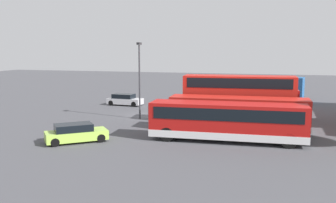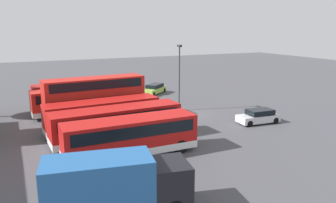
% 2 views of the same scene
% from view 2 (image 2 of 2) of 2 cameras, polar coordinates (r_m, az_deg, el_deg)
% --- Properties ---
extents(ground_plane, '(140.00, 140.00, 0.00)m').
position_cam_2_polar(ground_plane, '(37.44, 2.86, -2.29)').
color(ground_plane, '#47474C').
extents(bus_single_deck_near_end, '(2.71, 10.21, 2.95)m').
position_cam_2_polar(bus_single_deck_near_end, '(25.42, -6.35, -5.84)').
color(bus_single_deck_near_end, '#B71411').
rests_on(bus_single_deck_near_end, ground).
extents(bus_single_deck_second, '(3.18, 11.35, 2.95)m').
position_cam_2_polar(bus_single_deck_second, '(28.89, -8.67, -3.62)').
color(bus_single_deck_second, '#B71411').
rests_on(bus_single_deck_second, ground).
extents(bus_single_deck_third, '(3.26, 10.80, 2.95)m').
position_cam_2_polar(bus_single_deck_third, '(31.84, -11.05, -2.18)').
color(bus_single_deck_third, '#B71411').
rests_on(bus_single_deck_third, ground).
extents(bus_double_decker_fourth, '(3.27, 10.44, 4.55)m').
position_cam_2_polar(bus_double_decker_fourth, '(35.43, -12.37, 0.64)').
color(bus_double_decker_fourth, red).
rests_on(bus_double_decker_fourth, ground).
extents(bus_single_deck_fifth, '(3.01, 11.73, 2.95)m').
position_cam_2_polar(bus_single_deck_fifth, '(38.84, -13.91, 0.36)').
color(bus_single_deck_fifth, red).
rests_on(bus_single_deck_fifth, ground).
extents(bus_single_deck_sixth, '(3.14, 11.93, 2.95)m').
position_cam_2_polar(bus_single_deck_sixth, '(42.49, -14.32, 1.38)').
color(bus_single_deck_sixth, '#B71411').
rests_on(bus_single_deck_sixth, ground).
extents(box_truck_blue, '(3.77, 7.82, 3.20)m').
position_cam_2_polar(box_truck_blue, '(17.95, -9.04, -13.79)').
color(box_truck_blue, '#235999').
rests_on(box_truck_blue, ground).
extents(car_hatchback_silver, '(4.29, 4.68, 1.43)m').
position_cam_2_polar(car_hatchback_silver, '(49.05, -2.36, 2.15)').
color(car_hatchback_silver, '#A5D14C').
rests_on(car_hatchback_silver, ground).
extents(car_small_green, '(2.07, 4.42, 1.43)m').
position_cam_2_polar(car_small_green, '(35.31, 15.23, -2.47)').
color(car_small_green, silver).
rests_on(car_small_green, ground).
extents(lamp_post_tall, '(0.70, 0.30, 7.66)m').
position_cam_2_polar(lamp_post_tall, '(38.45, 1.95, 4.97)').
color(lamp_post_tall, '#38383D').
rests_on(lamp_post_tall, ground).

